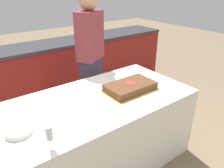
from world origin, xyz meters
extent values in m
plane|color=#7A664C|center=(0.00, 0.00, 0.00)|extent=(14.00, 14.00, 0.00)
cube|color=maroon|center=(0.00, 1.54, 0.44)|extent=(4.40, 0.55, 0.88)
cube|color=#2D2D33|center=(0.00, 1.54, 0.90)|extent=(4.40, 0.58, 0.04)
cube|color=white|center=(0.00, 0.00, 0.38)|extent=(1.83, 0.92, 0.76)
cube|color=gold|center=(0.37, -0.05, 0.76)|extent=(0.52, 0.33, 0.00)
cube|color=#56331C|center=(0.37, -0.05, 0.80)|extent=(0.48, 0.29, 0.07)
cylinder|color=red|center=(0.37, -0.05, 0.83)|extent=(0.10, 0.10, 0.00)
cylinder|color=white|center=(-0.71, -0.09, 0.78)|extent=(0.19, 0.19, 0.04)
cylinder|color=white|center=(-0.58, -0.38, 0.76)|extent=(0.06, 0.06, 0.00)
cylinder|color=white|center=(-0.58, -0.38, 0.80)|extent=(0.01, 0.01, 0.08)
cylinder|color=white|center=(-0.58, -0.38, 0.89)|extent=(0.05, 0.05, 0.10)
cylinder|color=white|center=(0.47, 0.26, 0.76)|extent=(0.21, 0.21, 0.00)
cube|color=#383347|center=(0.37, 0.68, 0.44)|extent=(0.33, 0.28, 0.88)
cube|color=brown|center=(0.37, 0.68, 1.16)|extent=(0.39, 0.34, 0.56)
sphere|color=tan|center=(0.37, 0.68, 1.55)|extent=(0.22, 0.22, 0.22)
camera|label=1|loc=(-0.92, -1.49, 1.74)|focal=35.00mm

